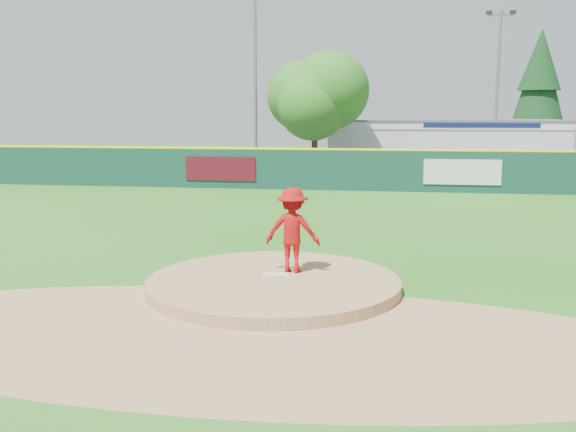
% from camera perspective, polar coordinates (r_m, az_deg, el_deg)
% --- Properties ---
extents(ground, '(120.00, 120.00, 0.00)m').
position_cam_1_polar(ground, '(14.06, -1.27, -6.54)').
color(ground, '#286B19').
rests_on(ground, ground).
extents(pitchers_mound, '(5.50, 5.50, 0.50)m').
position_cam_1_polar(pitchers_mound, '(14.06, -1.27, -6.54)').
color(pitchers_mound, '#9E774C').
rests_on(pitchers_mound, ground).
extents(pitching_rubber, '(0.60, 0.15, 0.04)m').
position_cam_1_polar(pitching_rubber, '(14.28, -1.06, -5.17)').
color(pitching_rubber, white).
rests_on(pitching_rubber, pitchers_mound).
extents(infield_dirt_arc, '(15.40, 15.40, 0.01)m').
position_cam_1_polar(infield_dirt_arc, '(11.26, -4.02, -10.60)').
color(infield_dirt_arc, '#9E774C').
rests_on(infield_dirt_arc, ground).
extents(parking_lot, '(44.00, 16.00, 0.02)m').
position_cam_1_polar(parking_lot, '(40.57, 5.50, 3.81)').
color(parking_lot, '#38383A').
rests_on(parking_lot, ground).
extents(pitcher, '(1.26, 0.76, 1.91)m').
position_cam_1_polar(pitcher, '(14.35, 0.41, -1.27)').
color(pitcher, '#9F0D0D').
rests_on(pitcher, pitchers_mound).
extents(van, '(5.81, 3.49, 1.51)m').
position_cam_1_polar(van, '(36.79, 12.72, 4.27)').
color(van, white).
rests_on(van, parking_lot).
extents(pool_building_grp, '(15.20, 8.20, 3.31)m').
position_cam_1_polar(pool_building_grp, '(45.50, 13.53, 6.27)').
color(pool_building_grp, silver).
rests_on(pool_building_grp, ground).
extents(fence_banners, '(15.41, 0.04, 1.20)m').
position_cam_1_polar(fence_banners, '(31.46, 4.45, 4.07)').
color(fence_banners, '#570C19').
rests_on(fence_banners, ground).
extents(playground_slide, '(1.10, 3.09, 1.71)m').
position_cam_1_polar(playground_slide, '(39.43, -16.51, 4.57)').
color(playground_slide, '#171DC5').
rests_on(playground_slide, ground).
extents(outfield_fence, '(40.00, 0.14, 2.07)m').
position_cam_1_polar(outfield_fence, '(31.53, 4.53, 4.24)').
color(outfield_fence, '#123A2F').
rests_on(outfield_fence, ground).
extents(deciduous_tree, '(5.60, 5.60, 7.36)m').
position_cam_1_polar(deciduous_tree, '(38.57, 2.41, 10.32)').
color(deciduous_tree, '#382314').
rests_on(deciduous_tree, ground).
extents(conifer_tree, '(4.40, 4.40, 9.50)m').
position_cam_1_polar(conifer_tree, '(50.47, 21.42, 10.57)').
color(conifer_tree, '#382314').
rests_on(conifer_tree, ground).
extents(light_pole_left, '(1.75, 0.25, 11.00)m').
position_cam_1_polar(light_pole_left, '(41.24, -2.91, 12.33)').
color(light_pole_left, gray).
rests_on(light_pole_left, ground).
extents(light_pole_right, '(1.75, 0.25, 10.00)m').
position_cam_1_polar(light_pole_right, '(42.86, 18.12, 11.10)').
color(light_pole_right, gray).
rests_on(light_pole_right, ground).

